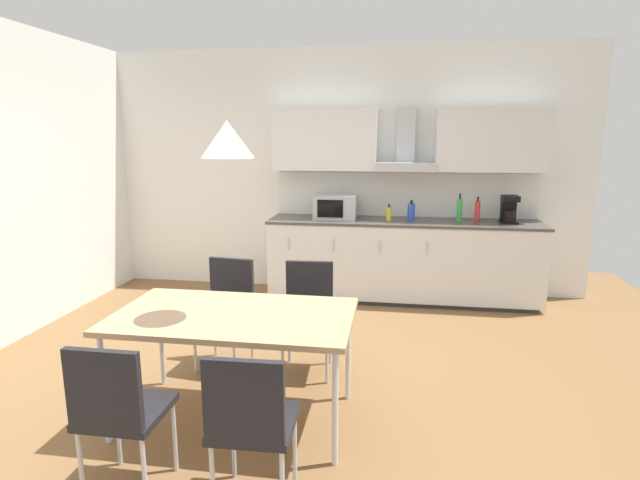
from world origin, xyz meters
name	(u,v)px	position (x,y,z in m)	size (l,w,h in m)	color
ground_plane	(278,381)	(0.00, 0.00, -0.01)	(7.69, 7.44, 0.02)	brown
wall_back	(325,172)	(0.00, 2.53, 1.43)	(6.15, 0.10, 2.86)	white
kitchen_counter	(402,260)	(0.95, 2.16, 0.47)	(3.04, 0.67, 0.92)	#333333
backsplash_tile	(404,195)	(0.95, 2.47, 1.18)	(3.02, 0.02, 0.51)	silver
upper_wall_cabinets	(406,141)	(0.95, 2.31, 1.81)	(3.02, 0.40, 0.70)	silver
microwave	(336,207)	(0.18, 2.16, 1.06)	(0.48, 0.35, 0.28)	#ADADB2
coffee_maker	(509,209)	(2.09, 2.18, 1.07)	(0.18, 0.19, 0.30)	black
bottle_red	(477,211)	(1.76, 2.21, 1.04)	(0.06, 0.06, 0.28)	red
bottle_yellow	(389,214)	(0.79, 2.11, 1.00)	(0.06, 0.06, 0.19)	yellow
bottle_green	(459,210)	(1.56, 2.18, 1.06)	(0.06, 0.06, 0.31)	green
bottle_blue	(411,212)	(1.04, 2.20, 1.02)	(0.08, 0.08, 0.23)	blue
dining_table	(234,320)	(-0.14, -0.56, 0.70)	(1.53, 0.87, 0.74)	tan
chair_far_right	(308,305)	(0.20, 0.25, 0.53)	(0.42, 0.42, 0.87)	black
chair_near_left	(117,405)	(-0.48, -1.38, 0.53)	(0.40, 0.40, 0.87)	black
chair_far_left	(227,301)	(-0.47, 0.25, 0.53)	(0.44, 0.44, 0.87)	black
chair_near_right	(250,417)	(0.21, -1.38, 0.53)	(0.41, 0.41, 0.87)	black
pendant_lamp	(227,139)	(-0.14, -0.56, 1.83)	(0.32, 0.32, 0.22)	silver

